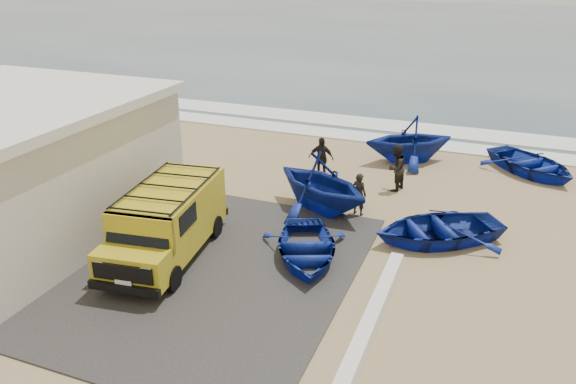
% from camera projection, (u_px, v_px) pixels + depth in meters
% --- Properties ---
extents(ground, '(160.00, 160.00, 0.00)m').
position_uv_depth(ground, '(240.00, 240.00, 17.86)').
color(ground, tan).
extents(slab, '(12.00, 10.00, 0.05)m').
position_uv_depth(slab, '(151.00, 257.00, 16.81)').
color(slab, '#383633').
rests_on(slab, ground).
extents(ocean, '(180.00, 88.00, 0.01)m').
position_uv_depth(ocean, '(450.00, 31.00, 65.79)').
color(ocean, '#385166').
rests_on(ocean, ground).
extents(surf_line, '(180.00, 1.60, 0.06)m').
position_uv_depth(surf_line, '(345.00, 135.00, 28.12)').
color(surf_line, white).
rests_on(surf_line, ground).
extents(surf_wash, '(180.00, 2.20, 0.04)m').
position_uv_depth(surf_wash, '(358.00, 122.00, 30.26)').
color(surf_wash, white).
rests_on(surf_wash, ground).
extents(parapet, '(0.35, 6.00, 0.55)m').
position_uv_depth(parapet, '(372.00, 320.00, 13.50)').
color(parapet, silver).
rests_on(parapet, ground).
extents(van, '(2.63, 5.30, 2.18)m').
position_uv_depth(van, '(167.00, 220.00, 16.52)').
color(van, gold).
rests_on(van, ground).
extents(boat_near_left, '(3.87, 4.44, 0.77)m').
position_uv_depth(boat_near_left, '(306.00, 248.00, 16.61)').
color(boat_near_left, navy).
rests_on(boat_near_left, ground).
extents(boat_near_right, '(5.10, 4.78, 0.86)m').
position_uv_depth(boat_near_right, '(437.00, 228.00, 17.66)').
color(boat_near_right, navy).
rests_on(boat_near_right, ground).
extents(boat_mid_left, '(5.19, 4.95, 2.13)m').
position_uv_depth(boat_mid_left, '(321.00, 183.00, 19.51)').
color(boat_mid_left, navy).
rests_on(boat_mid_left, ground).
extents(boat_far_left, '(5.06, 4.89, 2.04)m').
position_uv_depth(boat_far_left, '(409.00, 139.00, 24.22)').
color(boat_far_left, navy).
rests_on(boat_far_left, ground).
extents(boat_far_right, '(4.99, 4.99, 0.85)m').
position_uv_depth(boat_far_right, '(531.00, 164.00, 23.11)').
color(boat_far_right, navy).
rests_on(boat_far_right, ground).
extents(fisherman_front, '(0.64, 0.51, 1.52)m').
position_uv_depth(fisherman_front, '(359.00, 194.00, 19.35)').
color(fisherman_front, black).
rests_on(fisherman_front, ground).
extents(fisherman_middle, '(0.92, 1.05, 1.81)m').
position_uv_depth(fisherman_middle, '(396.00, 168.00, 21.31)').
color(fisherman_middle, black).
rests_on(fisherman_middle, ground).
extents(fisherman_back, '(1.06, 0.52, 1.74)m').
position_uv_depth(fisherman_back, '(321.00, 158.00, 22.38)').
color(fisherman_back, black).
rests_on(fisherman_back, ground).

